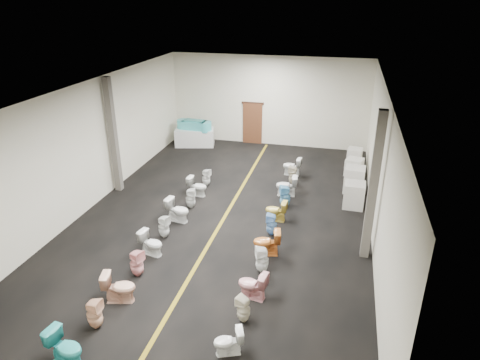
% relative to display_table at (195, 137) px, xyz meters
% --- Properties ---
extents(floor, '(16.00, 16.00, 0.00)m').
position_rel_display_table_xyz_m(floor, '(3.61, -6.86, -0.44)').
color(floor, black).
rests_on(floor, ground).
extents(ceiling, '(16.00, 16.00, 0.00)m').
position_rel_display_table_xyz_m(ceiling, '(3.61, -6.86, 4.06)').
color(ceiling, black).
rests_on(ceiling, ground).
extents(wall_back, '(10.00, 0.00, 10.00)m').
position_rel_display_table_xyz_m(wall_back, '(3.61, 1.14, 1.81)').
color(wall_back, beige).
rests_on(wall_back, ground).
extents(wall_front, '(10.00, 0.00, 10.00)m').
position_rel_display_table_xyz_m(wall_front, '(3.61, -14.86, 1.81)').
color(wall_front, beige).
rests_on(wall_front, ground).
extents(wall_left, '(0.00, 16.00, 16.00)m').
position_rel_display_table_xyz_m(wall_left, '(-1.39, -6.86, 1.81)').
color(wall_left, beige).
rests_on(wall_left, ground).
extents(wall_right, '(0.00, 16.00, 16.00)m').
position_rel_display_table_xyz_m(wall_right, '(8.61, -6.86, 1.81)').
color(wall_right, beige).
rests_on(wall_right, ground).
extents(aisle_stripe, '(0.12, 15.60, 0.01)m').
position_rel_display_table_xyz_m(aisle_stripe, '(3.61, -6.86, -0.43)').
color(aisle_stripe, olive).
rests_on(aisle_stripe, floor).
extents(back_door, '(1.00, 0.10, 2.10)m').
position_rel_display_table_xyz_m(back_door, '(2.81, 1.08, 0.61)').
color(back_door, '#562D19').
rests_on(back_door, floor).
extents(door_frame, '(1.15, 0.08, 0.10)m').
position_rel_display_table_xyz_m(door_frame, '(2.81, 1.09, 1.68)').
color(door_frame, '#331C11').
rests_on(door_frame, back_door).
extents(column_left, '(0.25, 0.25, 4.50)m').
position_rel_display_table_xyz_m(column_left, '(-1.14, -5.86, 1.81)').
color(column_left, '#59544C').
rests_on(column_left, floor).
extents(column_right, '(0.25, 0.25, 4.50)m').
position_rel_display_table_xyz_m(column_right, '(8.36, -8.36, 1.81)').
color(column_right, '#59544C').
rests_on(column_right, floor).
extents(display_table, '(2.14, 1.43, 0.87)m').
position_rel_display_table_xyz_m(display_table, '(0.00, 0.00, 0.00)').
color(display_table, silver).
rests_on(display_table, floor).
extents(bathtub, '(1.86, 0.75, 0.55)m').
position_rel_display_table_xyz_m(bathtub, '(0.00, 0.00, 0.63)').
color(bathtub, '#44BEC5').
rests_on(bathtub, display_table).
extents(appliance_crate_a, '(0.76, 0.76, 0.94)m').
position_rel_display_table_xyz_m(appliance_crate_a, '(8.01, -5.16, 0.04)').
color(appliance_crate_a, beige).
rests_on(appliance_crate_a, floor).
extents(appliance_crate_b, '(0.81, 0.81, 1.03)m').
position_rel_display_table_xyz_m(appliance_crate_b, '(8.01, -3.81, 0.08)').
color(appliance_crate_b, silver).
rests_on(appliance_crate_b, floor).
extents(appliance_crate_c, '(0.83, 0.83, 0.75)m').
position_rel_display_table_xyz_m(appliance_crate_c, '(8.01, -2.09, -0.06)').
color(appliance_crate_c, silver).
rests_on(appliance_crate_c, floor).
extents(appliance_crate_d, '(0.70, 0.70, 0.88)m').
position_rel_display_table_xyz_m(appliance_crate_d, '(8.01, -1.11, 0.01)').
color(appliance_crate_d, silver).
rests_on(appliance_crate_d, floor).
extents(toilet_left_0, '(0.88, 0.59, 0.83)m').
position_rel_display_table_xyz_m(toilet_left_0, '(2.10, -14.12, -0.02)').
color(toilet_left_0, teal).
rests_on(toilet_left_0, floor).
extents(toilet_left_1, '(0.37, 0.36, 0.79)m').
position_rel_display_table_xyz_m(toilet_left_1, '(2.13, -13.03, -0.04)').
color(toilet_left_1, beige).
rests_on(toilet_left_1, floor).
extents(toilet_left_2, '(0.91, 0.65, 0.84)m').
position_rel_display_table_xyz_m(toilet_left_2, '(2.22, -12.02, -0.02)').
color(toilet_left_2, '#EBB296').
rests_on(toilet_left_2, floor).
extents(toilet_left_3, '(0.47, 0.47, 0.82)m').
position_rel_display_table_xyz_m(toilet_left_3, '(2.17, -10.93, -0.03)').
color(toilet_left_3, '#F6AAAC').
rests_on(toilet_left_3, floor).
extents(toilet_left_4, '(0.82, 0.57, 0.76)m').
position_rel_display_table_xyz_m(toilet_left_4, '(2.10, -9.84, -0.05)').
color(toilet_left_4, white).
rests_on(toilet_left_4, floor).
extents(toilet_left_5, '(0.42, 0.42, 0.77)m').
position_rel_display_table_xyz_m(toilet_left_5, '(2.08, -8.84, -0.05)').
color(toilet_left_5, silver).
rests_on(toilet_left_5, floor).
extents(toilet_left_6, '(0.87, 0.58, 0.83)m').
position_rel_display_table_xyz_m(toilet_left_6, '(2.11, -7.72, -0.02)').
color(toilet_left_6, white).
rests_on(toilet_left_6, floor).
extents(toilet_left_7, '(0.41, 0.40, 0.78)m').
position_rel_display_table_xyz_m(toilet_left_7, '(2.21, -6.69, -0.05)').
color(toilet_left_7, silver).
rests_on(toilet_left_7, floor).
extents(toilet_left_8, '(0.79, 0.49, 0.77)m').
position_rel_display_table_xyz_m(toilet_left_8, '(2.10, -5.64, -0.05)').
color(toilet_left_8, silver).
rests_on(toilet_left_8, floor).
extents(toilet_left_9, '(0.41, 0.41, 0.73)m').
position_rel_display_table_xyz_m(toilet_left_9, '(2.15, -4.69, -0.07)').
color(toilet_left_9, white).
rests_on(toilet_left_9, floor).
extents(toilet_right_1, '(0.74, 0.58, 0.66)m').
position_rel_display_table_xyz_m(toilet_right_1, '(5.39, -13.05, -0.11)').
color(toilet_right_1, white).
rests_on(toilet_right_1, floor).
extents(toilet_right_2, '(0.42, 0.42, 0.71)m').
position_rel_display_table_xyz_m(toilet_right_2, '(5.47, -11.99, -0.08)').
color(toilet_right_2, beige).
rests_on(toilet_right_2, floor).
extents(toilet_right_3, '(0.84, 0.56, 0.79)m').
position_rel_display_table_xyz_m(toilet_right_3, '(5.49, -11.08, -0.04)').
color(toilet_right_3, pink).
rests_on(toilet_right_3, floor).
extents(toilet_right_4, '(0.48, 0.48, 0.81)m').
position_rel_display_table_xyz_m(toilet_right_4, '(5.52, -9.92, -0.03)').
color(toilet_right_4, white).
rests_on(toilet_right_4, floor).
extents(toilet_right_5, '(0.88, 0.60, 0.83)m').
position_rel_display_table_xyz_m(toilet_right_5, '(5.48, -9.02, -0.02)').
color(toilet_right_5, orange).
rests_on(toilet_right_5, floor).
extents(toilet_right_6, '(0.37, 0.36, 0.76)m').
position_rel_display_table_xyz_m(toilet_right_6, '(5.42, -7.84, -0.06)').
color(toilet_right_6, '#7EB2E7').
rests_on(toilet_right_6, floor).
extents(toilet_right_7, '(0.77, 0.47, 0.76)m').
position_rel_display_table_xyz_m(toilet_right_7, '(5.40, -6.87, -0.06)').
color(toilet_right_7, gold).
rests_on(toilet_right_7, floor).
extents(toilet_right_8, '(0.49, 0.48, 0.86)m').
position_rel_display_table_xyz_m(toilet_right_8, '(5.55, -5.78, -0.01)').
color(toilet_right_8, '#66B0DA').
rests_on(toilet_right_8, floor).
extents(toilet_right_9, '(0.86, 0.55, 0.83)m').
position_rel_display_table_xyz_m(toilet_right_9, '(5.47, -4.81, -0.02)').
color(toilet_right_9, silver).
rests_on(toilet_right_9, floor).
extents(toilet_right_10, '(0.41, 0.40, 0.79)m').
position_rel_display_table_xyz_m(toilet_right_10, '(5.58, -3.67, -0.04)').
color(toilet_right_10, beige).
rests_on(toilet_right_10, floor).
extents(toilet_right_11, '(0.82, 0.51, 0.80)m').
position_rel_display_table_xyz_m(toilet_right_11, '(5.40, -2.71, -0.04)').
color(toilet_right_11, silver).
rests_on(toilet_right_11, floor).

